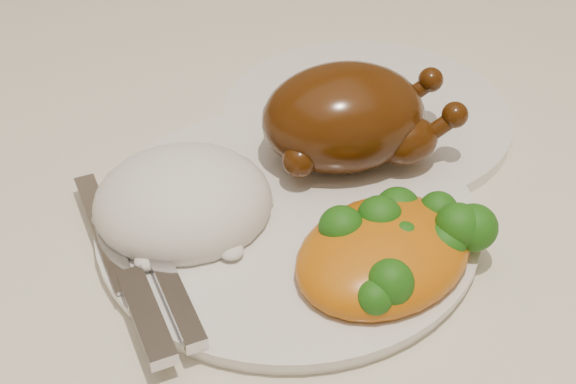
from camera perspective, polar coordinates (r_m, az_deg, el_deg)
name	(u,v)px	position (r m, az deg, el deg)	size (l,w,h in m)	color
dining_table	(80,360)	(0.64, -14.59, -11.49)	(1.60, 0.90, 0.76)	brown
tablecloth	(63,293)	(0.59, -15.73, -6.94)	(1.73, 1.03, 0.18)	beige
dinner_plate	(288,220)	(0.57, 0.00, -2.00)	(0.27, 0.27, 0.01)	white
side_plate	(366,116)	(0.68, 5.55, 5.42)	(0.24, 0.24, 0.01)	white
roast_chicken	(349,117)	(0.60, 4.33, 5.34)	(0.16, 0.12, 0.08)	#4A2307
rice_mound	(183,203)	(0.56, -7.46, -0.75)	(0.15, 0.14, 0.07)	white
mac_and_cheese	(393,245)	(0.53, 7.49, -3.79)	(0.15, 0.13, 0.05)	#C3640C
cutlery	(145,279)	(0.52, -10.10, -6.11)	(0.04, 0.19, 0.01)	silver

